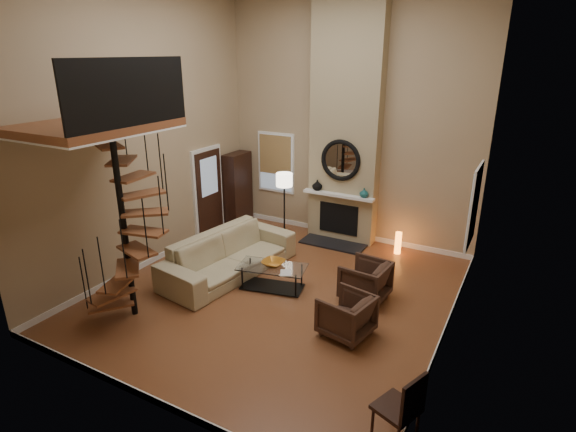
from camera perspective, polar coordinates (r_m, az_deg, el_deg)
The scene contains 32 objects.
ground at distance 8.68m, azimuth -1.29°, elevation -9.56°, with size 6.00×6.50×0.01m, color brown.
back_wall at distance 10.60m, azimuth 7.59°, elevation 11.54°, with size 6.00×0.02×5.50m, color tan.
front_wall at distance 5.24m, azimuth -19.59°, elevation 1.95°, with size 6.00×0.02×5.50m, color tan.
left_wall at distance 9.55m, azimuth -17.46°, elevation 9.90°, with size 0.02×6.50×5.50m, color tan.
right_wall at distance 6.75m, azimuth 21.28°, elevation 5.59°, with size 0.02×6.50×5.50m, color tan.
baseboard_back at distance 11.29m, azimuth 6.96°, elevation -2.09°, with size 6.00×0.02×0.12m, color white.
baseboard_front at distance 6.55m, azimuth -16.64°, elevation -20.99°, with size 6.00×0.02×0.12m, color white.
baseboard_left at distance 10.32m, azimuth -15.88°, elevation -4.94°, with size 0.02×6.50×0.12m, color white.
baseboard_right at distance 7.81m, azimuth 18.69°, elevation -13.86°, with size 0.02×6.50×0.12m, color white.
chimney_breast at distance 10.42m, azimuth 7.20°, elevation 11.42°, with size 1.60×0.38×5.50m, color #9B8A65.
hearth at distance 10.73m, azimuth 5.60°, elevation -3.47°, with size 1.50×0.60×0.04m, color black.
firebox at distance 10.79m, azimuth 6.30°, elevation -0.34°, with size 0.95×0.02×0.72m, color black.
mantel at distance 10.52m, azimuth 6.26°, elevation 2.59°, with size 1.70×0.18×0.06m, color white.
mirror_frame at distance 10.37m, azimuth 6.55°, elevation 6.90°, with size 0.94×0.94×0.10m, color black.
mirror_disc at distance 10.38m, azimuth 6.57°, elevation 6.91°, with size 0.80×0.80×0.01m, color white.
vase_left at distance 10.73m, azimuth 3.66°, elevation 3.87°, with size 0.24×0.24×0.25m, color black.
vase_right at distance 10.32m, azimuth 9.44°, elevation 2.87°, with size 0.20×0.20×0.21m, color #175152.
window_back at distance 11.60m, azimuth -1.52°, elevation 6.75°, with size 1.02×0.06×1.52m.
window_right at distance 8.96m, azimuth 22.14°, elevation 1.30°, with size 0.06×1.02×1.52m.
entry_door at distance 11.20m, azimuth -9.86°, elevation 2.94°, with size 0.10×1.05×2.16m.
loft at distance 7.59m, azimuth -22.48°, elevation 10.66°, with size 1.70×2.20×1.09m.
spiral_stair at distance 7.73m, azimuth -19.78°, elevation -0.02°, with size 1.47×1.47×4.06m.
hutch at distance 11.86m, azimuth -6.26°, elevation 3.58°, with size 0.37×0.79×1.77m, color black.
sofa at distance 9.32m, azimuth -7.31°, elevation -4.77°, with size 2.95×1.15×0.86m, color tan.
armchair_near at distance 8.43m, azimuth 10.04°, elevation -8.04°, with size 0.77×0.79×0.72m, color #41281E.
armchair_far at distance 7.37m, azimuth 7.73°, elevation -12.30°, with size 0.73×0.75×0.68m, color #41281E.
coffee_table at distance 8.71m, azimuth -1.98°, elevation -7.27°, with size 1.38×0.90×0.46m.
bowl at distance 8.66m, azimuth -1.83°, elevation -5.88°, with size 0.42×0.42×0.10m, color #BF7721.
book at distance 8.36m, azimuth -0.45°, elevation -7.12°, with size 0.20×0.27×0.03m, color gray.
floor_lamp at distance 10.26m, azimuth -0.47°, elevation 3.80°, with size 0.37×0.37×1.70m.
accent_lamp at distance 10.44m, azimuth 13.54°, elevation -3.28°, with size 0.14×0.14×0.50m, color orange.
side_chair at distance 5.68m, azimuth 14.17°, elevation -22.00°, with size 0.57×0.57×0.96m.
Camera 1 is at (3.80, -6.53, 4.27)m, focal length 28.56 mm.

